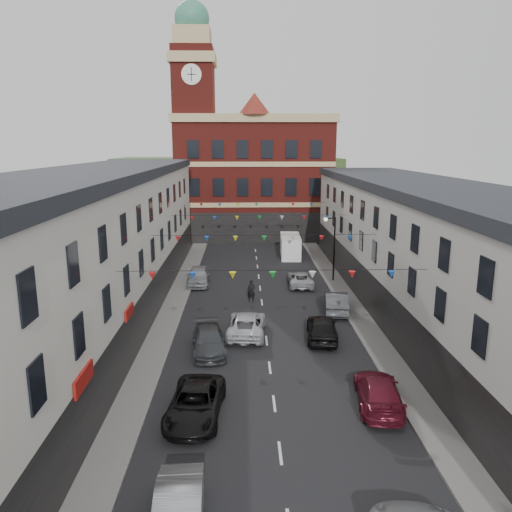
{
  "coord_description": "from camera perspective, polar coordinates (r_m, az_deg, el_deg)",
  "views": [
    {
      "loc": [
        -1.47,
        -30.11,
        12.32
      ],
      "look_at": [
        -0.46,
        8.11,
        3.79
      ],
      "focal_mm": 35.0,
      "sensor_mm": 36.0,
      "label": 1
    }
  ],
  "objects": [
    {
      "name": "street_lamp",
      "position": [
        45.61,
        8.65,
        1.81
      ],
      "size": [
        1.1,
        0.36,
        6.0
      ],
      "color": "black",
      "rests_on": "ground"
    },
    {
      "name": "civic_building",
      "position": [
        68.2,
        -0.27,
        9.07
      ],
      "size": [
        20.6,
        13.3,
        18.5
      ],
      "color": "maroon",
      "rests_on": "ground"
    },
    {
      "name": "clock_tower",
      "position": [
        65.44,
        -7.03,
        14.78
      ],
      "size": [
        5.6,
        5.6,
        30.0
      ],
      "color": "maroon",
      "rests_on": "ground"
    },
    {
      "name": "car_right_f",
      "position": [
        44.66,
        5.12,
        -2.62
      ],
      "size": [
        2.35,
        4.74,
        1.29
      ],
      "primitive_type": "imported",
      "rotation": [
        0.0,
        0.0,
        3.1
      ],
      "color": "#AFB1B4",
      "rests_on": "ground"
    },
    {
      "name": "pavement_left",
      "position": [
        34.79,
        -10.5,
        -8.25
      ],
      "size": [
        1.8,
        64.0,
        0.15
      ],
      "primitive_type": "cube",
      "color": "#605E5B",
      "rests_on": "ground"
    },
    {
      "name": "moving_car",
      "position": [
        33.31,
        -1.07,
        -7.8
      ],
      "size": [
        2.77,
        5.35,
        1.44
      ],
      "primitive_type": "imported",
      "rotation": [
        0.0,
        0.0,
        3.07
      ],
      "color": "silver",
      "rests_on": "ground"
    },
    {
      "name": "car_left_c",
      "position": [
        24.07,
        -6.96,
        -16.35
      ],
      "size": [
        2.75,
        5.3,
        1.43
      ],
      "primitive_type": "imported",
      "rotation": [
        0.0,
        0.0,
        -0.08
      ],
      "color": "black",
      "rests_on": "ground"
    },
    {
      "name": "ground",
      "position": [
        32.57,
        1.21,
        -9.65
      ],
      "size": [
        160.0,
        160.0,
        0.0
      ],
      "primitive_type": "plane",
      "color": "black",
      "rests_on": "ground"
    },
    {
      "name": "terrace_right",
      "position": [
        34.63,
        21.03,
        -0.73
      ],
      "size": [
        8.4,
        56.0,
        9.7
      ],
      "color": "#B9B6AD",
      "rests_on": "ground"
    },
    {
      "name": "car_left_e",
      "position": [
        45.2,
        -6.58,
        -2.24
      ],
      "size": [
        2.05,
        4.85,
        1.64
      ],
      "primitive_type": "imported",
      "rotation": [
        0.0,
        0.0,
        0.02
      ],
      "color": "#92959A",
      "rests_on": "ground"
    },
    {
      "name": "pavement_right",
      "position": [
        35.37,
        12.4,
        -7.98
      ],
      "size": [
        1.8,
        64.0,
        0.15
      ],
      "primitive_type": "cube",
      "color": "#605E5B",
      "rests_on": "ground"
    },
    {
      "name": "car_right_e",
      "position": [
        38.12,
        9.14,
        -5.21
      ],
      "size": [
        2.23,
        4.88,
        1.55
      ],
      "primitive_type": "imported",
      "rotation": [
        0.0,
        0.0,
        3.01
      ],
      "color": "#4A4D51",
      "rests_on": "ground"
    },
    {
      "name": "pedestrian",
      "position": [
        39.93,
        -0.53,
        -4.02
      ],
      "size": [
        0.73,
        0.55,
        1.82
      ],
      "primitive_type": "imported",
      "rotation": [
        0.0,
        0.0,
        -0.18
      ],
      "color": "black",
      "rests_on": "ground"
    },
    {
      "name": "car_right_d",
      "position": [
        32.75,
        7.57,
        -8.11
      ],
      "size": [
        2.41,
        4.93,
        1.62
      ],
      "primitive_type": "imported",
      "rotation": [
        0.0,
        0.0,
        3.03
      ],
      "color": "black",
      "rests_on": "ground"
    },
    {
      "name": "terrace_left",
      "position": [
        33.51,
        -19.4,
        -0.15
      ],
      "size": [
        8.4,
        56.0,
        10.7
      ],
      "color": "silver",
      "rests_on": "ground"
    },
    {
      "name": "white_van",
      "position": [
        56.07,
        3.94,
        1.13
      ],
      "size": [
        2.34,
        5.57,
        2.43
      ],
      "primitive_type": "cube",
      "rotation": [
        0.0,
        0.0,
        -0.04
      ],
      "color": "white",
      "rests_on": "ground"
    },
    {
      "name": "car_left_d",
      "position": [
        30.86,
        -5.43,
        -9.6
      ],
      "size": [
        2.48,
        4.99,
        1.39
      ],
      "primitive_type": "imported",
      "rotation": [
        0.0,
        0.0,
        0.11
      ],
      "color": "#383C3F",
      "rests_on": "ground"
    },
    {
      "name": "car_right_c",
      "position": [
        25.53,
        13.81,
        -14.83
      ],
      "size": [
        2.64,
        5.21,
        1.45
      ],
      "primitive_type": "imported",
      "rotation": [
        0.0,
        0.0,
        3.01
      ],
      "color": "maroon",
      "rests_on": "ground"
    },
    {
      "name": "distant_hill",
      "position": [
        92.43,
        -3.1,
        8.03
      ],
      "size": [
        40.0,
        14.0,
        10.0
      ],
      "primitive_type": "cube",
      "color": "#2F4B23",
      "rests_on": "ground"
    }
  ]
}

